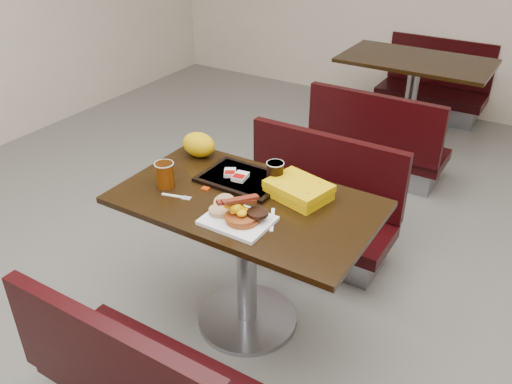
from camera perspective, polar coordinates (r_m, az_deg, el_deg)
The scene contains 24 objects.
floor at distance 2.91m, azimuth -0.93°, elevation -13.51°, with size 6.00×7.00×0.01m, color gray.
table_near at distance 2.66m, azimuth -0.99°, elevation -7.69°, with size 1.20×0.70×0.75m, color black, non-canonical shape.
bench_near_s at distance 2.27m, azimuth -10.94°, elevation -17.18°, with size 1.00×0.46×0.72m, color black, non-canonical shape.
bench_near_n at distance 3.18m, azimuth 5.79°, elevation -1.22°, with size 1.00×0.46×0.72m, color black, non-canonical shape.
table_far at distance 4.80m, azimuth 16.13°, elevation 9.18°, with size 1.20×0.70×0.75m, color black, non-canonical shape.
bench_far_s at distance 4.18m, azimuth 13.21°, elevation 6.19°, with size 1.00×0.46×0.72m, color black, non-canonical shape.
bench_far_n at distance 5.45m, azimuth 18.35°, elevation 11.16°, with size 1.00×0.46×0.72m, color black, non-canonical shape.
platter at distance 2.29m, azimuth -1.97°, elevation -3.06°, with size 0.29×0.22×0.02m, color white.
pancake_stack at distance 2.26m, azimuth -1.45°, elevation -2.79°, with size 0.14×0.14×0.03m, color #9C441A.
sausage_patty at distance 2.25m, azimuth 0.19°, elevation -2.23°, with size 0.09×0.09×0.01m, color black.
scrambled_eggs at distance 2.25m, azimuth -2.17°, elevation -1.82°, with size 0.10×0.08×0.05m, color #FFB405.
bacon_strips at distance 2.24m, azimuth -2.09°, elevation -0.93°, with size 0.17×0.08×0.01m, color #4F050E, non-canonical shape.
muffin_bottom at distance 2.32m, azimuth -3.89°, elevation -2.02°, with size 0.10×0.10×0.02m, color tan.
muffin_top at distance 2.35m, azimuth -3.39°, elevation -1.20°, with size 0.09×0.09×0.02m, color tan.
coffee_cup_near at distance 2.57m, azimuth -9.70°, elevation 1.84°, with size 0.09×0.09×0.12m, color #8A3D05.
fork at distance 2.50m, azimuth -8.93°, elevation -0.37°, with size 0.14×0.03×0.00m, color white, non-canonical shape.
knife at distance 2.30m, azimuth 1.75°, elevation -2.95°, with size 0.18×0.01×0.00m, color white.
condiment_syrup at distance 2.54m, azimuth -5.41°, elevation 0.36°, with size 0.04×0.03×0.01m, color #B52E07.
tray at distance 2.60m, azimuth -1.46°, elevation 1.44°, with size 0.40×0.29×0.02m, color black.
hashbrown_sleeve_left at distance 2.62m, azimuth -2.79°, elevation 2.08°, with size 0.06×0.07×0.02m, color silver.
hashbrown_sleeve_right at distance 2.58m, azimuth -1.68°, elevation 1.65°, with size 0.06×0.08×0.02m, color silver.
coffee_cup_far at distance 2.52m, azimuth 2.05°, elevation 2.04°, with size 0.08×0.08×0.11m, color black.
clamshell at distance 2.46m, azimuth 4.58°, elevation 0.22°, with size 0.27×0.21×0.07m, color #E3AD03.
paper_bag at distance 2.83m, azimuth -6.12°, elevation 5.06°, with size 0.19×0.14×0.13m, color #D6A407.
Camera 1 is at (1.14, -1.76, 2.02)m, focal length 37.47 mm.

